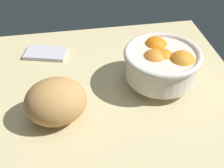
% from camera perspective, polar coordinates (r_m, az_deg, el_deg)
% --- Properties ---
extents(ground_plane, '(0.71, 0.61, 0.03)m').
position_cam_1_polar(ground_plane, '(0.82, -0.91, -0.94)').
color(ground_plane, '#CDBB87').
extents(fruit_bowl, '(0.20, 0.20, 0.11)m').
position_cam_1_polar(fruit_bowl, '(0.79, 9.43, 3.92)').
color(fruit_bowl, silver).
rests_on(fruit_bowl, ground).
extents(bread_loaf, '(0.16, 0.14, 0.10)m').
position_cam_1_polar(bread_loaf, '(0.70, -10.50, -3.23)').
color(bread_loaf, tan).
rests_on(bread_loaf, ground).
extents(napkin_folded, '(0.14, 0.10, 0.01)m').
position_cam_1_polar(napkin_folded, '(0.95, -12.34, 5.65)').
color(napkin_folded, '#BBB5C1').
rests_on(napkin_folded, ground).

